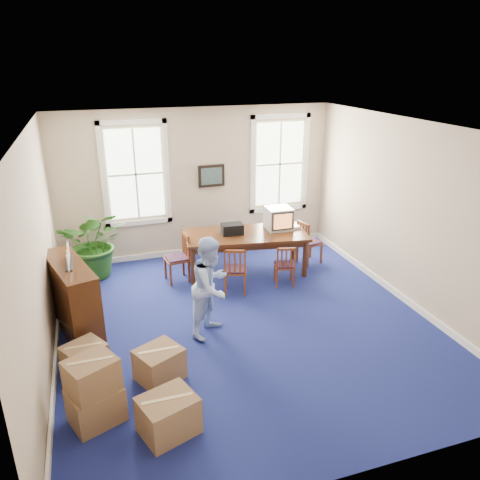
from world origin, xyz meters
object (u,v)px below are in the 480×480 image
object	(u,v)px
conference_table	(246,252)
potted_plant	(95,243)
crt_tv	(278,218)
man	(211,286)
credenza	(72,295)
cardboard_boxes	(113,380)
chair_near_left	(235,269)

from	to	relation	value
conference_table	potted_plant	world-z (taller)	potted_plant
crt_tv	man	bearing A→B (deg)	-132.41
man	conference_table	bearing A→B (deg)	13.70
crt_tv	credenza	bearing A→B (deg)	-160.60
cardboard_boxes	crt_tv	bearing A→B (deg)	43.81
conference_table	credenza	bearing A→B (deg)	-150.44
crt_tv	man	world-z (taller)	man
conference_table	chair_near_left	world-z (taller)	chair_near_left
crt_tv	potted_plant	distance (m)	3.72
chair_near_left	credenza	bearing A→B (deg)	27.42
conference_table	cardboard_boxes	size ratio (longest dim) A/B	1.53
chair_near_left	cardboard_boxes	bearing A→B (deg)	65.65
conference_table	man	world-z (taller)	man
chair_near_left	potted_plant	xyz separation A→B (m)	(-2.42, 1.55, 0.25)
potted_plant	credenza	bearing A→B (deg)	-101.94
crt_tv	chair_near_left	xyz separation A→B (m)	(-1.22, -0.88, -0.59)
man	credenza	size ratio (longest dim) A/B	1.02
man	cardboard_boxes	world-z (taller)	man
conference_table	man	size ratio (longest dim) A/B	1.50
chair_near_left	credenza	world-z (taller)	credenza
chair_near_left	cardboard_boxes	world-z (taller)	chair_near_left
credenza	potted_plant	xyz separation A→B (m)	(0.42, 2.00, 0.09)
cardboard_boxes	chair_near_left	bearing A→B (deg)	47.14
chair_near_left	credenza	size ratio (longest dim) A/B	0.59
conference_table	crt_tv	world-z (taller)	crt_tv
crt_tv	potted_plant	bearing A→B (deg)	170.90
credenza	potted_plant	distance (m)	2.04
crt_tv	credenza	world-z (taller)	crt_tv
conference_table	man	distance (m)	2.41
crt_tv	cardboard_boxes	distance (m)	5.02
crt_tv	man	distance (m)	2.87
chair_near_left	man	bearing A→B (deg)	75.84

